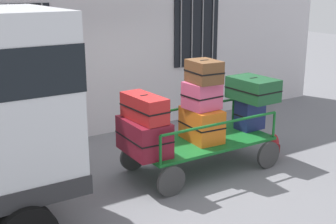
{
  "coord_description": "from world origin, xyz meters",
  "views": [
    {
      "loc": [
        -4.08,
        -6.08,
        3.13
      ],
      "look_at": [
        -0.27,
        -0.18,
        1.13
      ],
      "focal_mm": 49.1,
      "sensor_mm": 36.0,
      "label": 1
    }
  ],
  "objects_px": {
    "luggage_cart": "(201,145)",
    "suitcase_midleft_top": "(204,71)",
    "suitcase_midleft_bottom": "(202,124)",
    "suitcase_center_bottom": "(250,114)",
    "suitcase_midleft_middle": "(202,95)",
    "suitcase_center_middle": "(253,89)",
    "suitcase_left_middle": "(144,108)",
    "suitcase_left_bottom": "(144,136)",
    "backpack": "(273,145)"
  },
  "relations": [
    {
      "from": "luggage_cart",
      "to": "suitcase_midleft_top",
      "type": "relative_size",
      "value": 4.09
    },
    {
      "from": "suitcase_midleft_top",
      "to": "suitcase_midleft_bottom",
      "type": "bearing_deg",
      "value": 90.0
    },
    {
      "from": "suitcase_midleft_top",
      "to": "suitcase_center_bottom",
      "type": "distance_m",
      "value": 1.44
    },
    {
      "from": "suitcase_midleft_middle",
      "to": "suitcase_center_middle",
      "type": "xyz_separation_m",
      "value": [
        1.12,
        -0.03,
        -0.02
      ]
    },
    {
      "from": "suitcase_left_middle",
      "to": "suitcase_midleft_top",
      "type": "relative_size",
      "value": 1.46
    },
    {
      "from": "suitcase_midleft_middle",
      "to": "suitcase_center_middle",
      "type": "relative_size",
      "value": 0.62
    },
    {
      "from": "suitcase_center_middle",
      "to": "suitcase_left_middle",
      "type": "bearing_deg",
      "value": 179.8
    },
    {
      "from": "suitcase_left_middle",
      "to": "suitcase_midleft_top",
      "type": "bearing_deg",
      "value": -1.14
    },
    {
      "from": "suitcase_midleft_top",
      "to": "suitcase_left_middle",
      "type": "bearing_deg",
      "value": 178.86
    },
    {
      "from": "suitcase_left_bottom",
      "to": "backpack",
      "type": "bearing_deg",
      "value": -5.85
    },
    {
      "from": "suitcase_center_bottom",
      "to": "backpack",
      "type": "bearing_deg",
      "value": -39.13
    },
    {
      "from": "suitcase_midleft_top",
      "to": "suitcase_left_bottom",
      "type": "bearing_deg",
      "value": 177.74
    },
    {
      "from": "suitcase_midleft_bottom",
      "to": "suitcase_midleft_middle",
      "type": "bearing_deg",
      "value": 90.0
    },
    {
      "from": "suitcase_center_middle",
      "to": "luggage_cart",
      "type": "bearing_deg",
      "value": 179.12
    },
    {
      "from": "suitcase_left_middle",
      "to": "backpack",
      "type": "xyz_separation_m",
      "value": [
        2.58,
        -0.24,
        -1.05
      ]
    },
    {
      "from": "suitcase_midleft_bottom",
      "to": "suitcase_midleft_middle",
      "type": "distance_m",
      "value": 0.5
    },
    {
      "from": "backpack",
      "to": "luggage_cart",
      "type": "bearing_deg",
      "value": 170.23
    },
    {
      "from": "suitcase_midleft_top",
      "to": "suitcase_center_middle",
      "type": "bearing_deg",
      "value": 0.74
    },
    {
      "from": "suitcase_midleft_middle",
      "to": "suitcase_left_middle",
      "type": "bearing_deg",
      "value": -178.9
    },
    {
      "from": "suitcase_left_middle",
      "to": "suitcase_center_bottom",
      "type": "relative_size",
      "value": 1.59
    },
    {
      "from": "suitcase_left_bottom",
      "to": "backpack",
      "type": "height_order",
      "value": "suitcase_left_bottom"
    },
    {
      "from": "suitcase_center_bottom",
      "to": "backpack",
      "type": "height_order",
      "value": "suitcase_center_bottom"
    },
    {
      "from": "suitcase_left_bottom",
      "to": "suitcase_center_middle",
      "type": "xyz_separation_m",
      "value": [
        2.23,
        -0.03,
        0.49
      ]
    },
    {
      "from": "luggage_cart",
      "to": "suitcase_left_middle",
      "type": "height_order",
      "value": "suitcase_left_middle"
    },
    {
      "from": "luggage_cart",
      "to": "suitcase_center_middle",
      "type": "distance_m",
      "value": 1.41
    },
    {
      "from": "suitcase_midleft_bottom",
      "to": "luggage_cart",
      "type": "bearing_deg",
      "value": -90.0
    },
    {
      "from": "backpack",
      "to": "suitcase_left_middle",
      "type": "bearing_deg",
      "value": 174.63
    },
    {
      "from": "suitcase_left_middle",
      "to": "suitcase_midleft_bottom",
      "type": "relative_size",
      "value": 1.14
    },
    {
      "from": "suitcase_midleft_bottom",
      "to": "suitcase_midleft_top",
      "type": "height_order",
      "value": "suitcase_midleft_top"
    },
    {
      "from": "luggage_cart",
      "to": "backpack",
      "type": "relative_size",
      "value": 5.66
    },
    {
      "from": "suitcase_left_bottom",
      "to": "suitcase_center_middle",
      "type": "bearing_deg",
      "value": -0.76
    },
    {
      "from": "suitcase_midleft_middle",
      "to": "suitcase_center_bottom",
      "type": "bearing_deg",
      "value": 0.92
    },
    {
      "from": "luggage_cart",
      "to": "backpack",
      "type": "distance_m",
      "value": 1.5
    },
    {
      "from": "suitcase_midleft_bottom",
      "to": "suitcase_midleft_top",
      "type": "distance_m",
      "value": 0.91
    },
    {
      "from": "suitcase_center_bottom",
      "to": "suitcase_center_middle",
      "type": "distance_m",
      "value": 0.48
    },
    {
      "from": "luggage_cart",
      "to": "suitcase_midleft_middle",
      "type": "relative_size",
      "value": 4.59
    },
    {
      "from": "suitcase_midleft_top",
      "to": "luggage_cart",
      "type": "bearing_deg",
      "value": 90.0
    },
    {
      "from": "luggage_cart",
      "to": "suitcase_midleft_top",
      "type": "height_order",
      "value": "suitcase_midleft_top"
    },
    {
      "from": "luggage_cart",
      "to": "suitcase_center_bottom",
      "type": "bearing_deg",
      "value": 1.53
    },
    {
      "from": "suitcase_left_middle",
      "to": "suitcase_midleft_bottom",
      "type": "height_order",
      "value": "suitcase_left_middle"
    },
    {
      "from": "suitcase_left_middle",
      "to": "suitcase_center_bottom",
      "type": "bearing_deg",
      "value": 1.01
    },
    {
      "from": "suitcase_left_middle",
      "to": "suitcase_midleft_top",
      "type": "xyz_separation_m",
      "value": [
        1.12,
        -0.02,
        0.45
      ]
    },
    {
      "from": "suitcase_midleft_bottom",
      "to": "suitcase_midleft_top",
      "type": "xyz_separation_m",
      "value": [
        -0.0,
        -0.03,
        0.91
      ]
    },
    {
      "from": "suitcase_center_middle",
      "to": "suitcase_midleft_bottom",
      "type": "bearing_deg",
      "value": 178.97
    },
    {
      "from": "suitcase_center_middle",
      "to": "backpack",
      "type": "bearing_deg",
      "value": -34.13
    },
    {
      "from": "suitcase_midleft_bottom",
      "to": "suitcase_midleft_middle",
      "type": "xyz_separation_m",
      "value": [
        0.0,
        0.01,
        0.5
      ]
    },
    {
      "from": "backpack",
      "to": "suitcase_left_bottom",
      "type": "bearing_deg",
      "value": 174.15
    },
    {
      "from": "suitcase_left_bottom",
      "to": "suitcase_midleft_bottom",
      "type": "bearing_deg",
      "value": -0.5
    },
    {
      "from": "suitcase_center_bottom",
      "to": "suitcase_midleft_middle",
      "type": "bearing_deg",
      "value": -179.08
    },
    {
      "from": "suitcase_midleft_bottom",
      "to": "backpack",
      "type": "relative_size",
      "value": 1.77
    }
  ]
}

